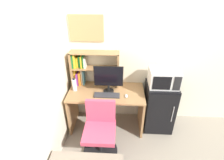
# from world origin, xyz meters

# --- Properties ---
(wall_back) EXTENTS (6.40, 0.04, 2.60)m
(wall_back) POSITION_xyz_m (0.40, 0.02, 1.30)
(wall_back) COLOR silver
(wall_back) RESTS_ON ground_plane
(wall_left) EXTENTS (0.04, 4.40, 2.60)m
(wall_left) POSITION_xyz_m (-1.62, -1.60, 1.30)
(wall_left) COLOR silver
(wall_left) RESTS_ON ground_plane
(desk) EXTENTS (1.29, 0.66, 0.77)m
(desk) POSITION_xyz_m (-0.91, -0.33, 0.53)
(desk) COLOR #997047
(desk) RESTS_ON ground_plane
(hutch_bookshelf) EXTENTS (0.83, 0.22, 0.62)m
(hutch_bookshelf) POSITION_xyz_m (-1.25, -0.10, 1.11)
(hutch_bookshelf) COLOR #997047
(hutch_bookshelf) RESTS_ON desk
(monitor) EXTENTS (0.48, 0.18, 0.47)m
(monitor) POSITION_xyz_m (-0.87, -0.32, 1.03)
(monitor) COLOR black
(monitor) RESTS_ON desk
(keyboard) EXTENTS (0.42, 0.14, 0.02)m
(keyboard) POSITION_xyz_m (-0.89, -0.45, 0.78)
(keyboard) COLOR #333338
(keyboard) RESTS_ON desk
(computer_mouse) EXTENTS (0.05, 0.09, 0.03)m
(computer_mouse) POSITION_xyz_m (-0.57, -0.46, 0.78)
(computer_mouse) COLOR silver
(computer_mouse) RESTS_ON desk
(water_bottle) EXTENTS (0.07, 0.07, 0.23)m
(water_bottle) POSITION_xyz_m (-1.45, -0.32, 0.88)
(water_bottle) COLOR silver
(water_bottle) RESTS_ON desk
(mini_fridge) EXTENTS (0.50, 0.49, 0.90)m
(mini_fridge) POSITION_xyz_m (0.03, -0.29, 0.45)
(mini_fridge) COLOR black
(mini_fridge) RESTS_ON ground_plane
(microwave) EXTENTS (0.47, 0.36, 0.29)m
(microwave) POSITION_xyz_m (0.03, -0.29, 1.05)
(microwave) COLOR silver
(microwave) RESTS_ON mini_fridge
(desk_chair) EXTENTS (0.55, 0.55, 0.87)m
(desk_chair) POSITION_xyz_m (-0.96, -0.88, 0.37)
(desk_chair) COLOR black
(desk_chair) RESTS_ON ground_plane
(wall_corkboard) EXTENTS (0.55, 0.02, 0.42)m
(wall_corkboard) POSITION_xyz_m (-1.23, -0.01, 1.75)
(wall_corkboard) COLOR tan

